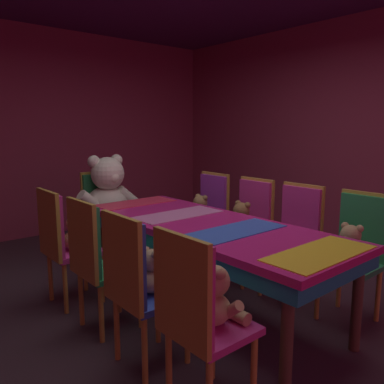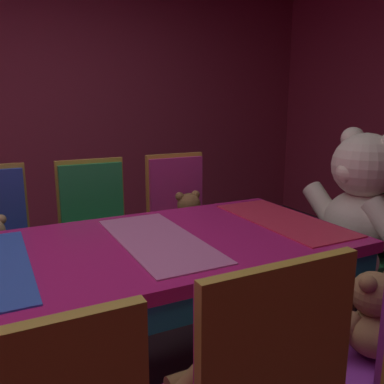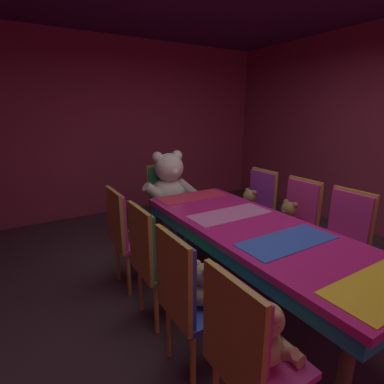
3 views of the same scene
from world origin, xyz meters
The scene contains 9 objects.
wall_left centered at (-2.60, 0.00, 1.40)m, with size 0.12×6.40×2.80m, color #99334C.
banquet_table centered at (0.00, 0.00, 0.65)m, with size 0.90×2.39×0.75m.
chair_left_2 centered at (-0.83, 0.27, 0.60)m, with size 0.42×0.41×0.98m.
chair_left_3 centered at (-0.85, 0.84, 0.60)m, with size 0.42×0.41×0.98m.
teddy_left_3 centered at (-0.70, 0.84, 0.59)m, with size 0.25×0.32×0.30m.
teddy_right_2 centered at (0.69, 0.26, 0.60)m, with size 0.26×0.34×0.32m.
teddy_right_3 centered at (0.69, 0.84, 0.59)m, with size 0.25×0.33×0.31m.
throne_chair centered at (0.00, 1.74, 0.60)m, with size 0.41×0.42×0.98m.
king_teddy_bear centered at (0.00, 1.56, 0.77)m, with size 0.77×0.59×0.72m.
Camera 2 is at (1.54, -0.28, 1.32)m, focal length 37.89 mm.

